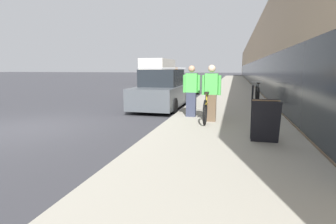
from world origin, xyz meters
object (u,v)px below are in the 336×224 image
(person_rider, at_px, (211,93))
(person_bystander, at_px, (191,91))
(cruiser_bike_nearest, at_px, (257,93))
(vintage_roadster_curbside, at_px, (183,89))
(sandwich_board_sign, at_px, (265,121))
(moving_truck, at_px, (160,72))
(tandem_bicycle, at_px, (208,107))
(bike_rack_hoop, at_px, (253,92))
(parked_sedan_curbside, at_px, (162,91))

(person_rider, bearing_deg, person_bystander, 137.22)
(cruiser_bike_nearest, distance_m, vintage_roadster_curbside, 4.97)
(sandwich_board_sign, distance_m, moving_truck, 23.72)
(tandem_bicycle, distance_m, cruiser_bike_nearest, 5.33)
(tandem_bicycle, relative_size, sandwich_board_sign, 2.92)
(sandwich_board_sign, bearing_deg, bike_rack_hoop, 88.78)
(person_rider, relative_size, person_bystander, 1.01)
(person_rider, xyz_separation_m, vintage_roadster_curbside, (-2.41, 8.10, -0.50))
(person_bystander, distance_m, sandwich_board_sign, 3.28)
(bike_rack_hoop, relative_size, sandwich_board_sign, 0.94)
(tandem_bicycle, height_order, parked_sedan_curbside, parked_sedan_curbside)
(person_bystander, xyz_separation_m, moving_truck, (-6.64, 19.51, 0.41))
(person_rider, distance_m, person_bystander, 0.94)
(person_rider, bearing_deg, tandem_bicycle, 106.91)
(sandwich_board_sign, xyz_separation_m, vintage_roadster_curbside, (-3.73, 10.02, -0.12))
(person_bystander, xyz_separation_m, parked_sedan_curbside, (-1.62, 2.33, -0.22))
(parked_sedan_curbside, bearing_deg, person_rider, -52.12)
(bike_rack_hoop, xyz_separation_m, cruiser_bike_nearest, (0.27, 0.86, -0.13))
(vintage_roadster_curbside, height_order, moving_truck, moving_truck)
(vintage_roadster_curbside, distance_m, moving_truck, 13.05)
(sandwich_board_sign, bearing_deg, person_bystander, 128.06)
(tandem_bicycle, height_order, bike_rack_hoop, tandem_bicycle)
(tandem_bicycle, distance_m, parked_sedan_curbside, 3.45)
(parked_sedan_curbside, bearing_deg, vintage_roadster_curbside, 91.12)
(person_bystander, distance_m, moving_truck, 20.61)
(bike_rack_hoop, distance_m, cruiser_bike_nearest, 0.91)
(bike_rack_hoop, xyz_separation_m, parked_sedan_curbside, (-3.76, -1.52, 0.10))
(person_rider, bearing_deg, vintage_roadster_curbside, 106.58)
(person_rider, relative_size, cruiser_bike_nearest, 0.92)
(person_bystander, xyz_separation_m, cruiser_bike_nearest, (2.41, 4.71, -0.44))
(tandem_bicycle, height_order, cruiser_bike_nearest, cruiser_bike_nearest)
(person_rider, height_order, moving_truck, moving_truck)
(bike_rack_hoop, distance_m, parked_sedan_curbside, 4.06)
(tandem_bicycle, bearing_deg, sandwich_board_sign, -57.87)
(person_bystander, relative_size, moving_truck, 0.22)
(person_rider, distance_m, bike_rack_hoop, 4.73)
(person_rider, height_order, parked_sedan_curbside, person_rider)
(sandwich_board_sign, bearing_deg, tandem_bicycle, 122.13)
(bike_rack_hoop, relative_size, parked_sedan_curbside, 0.20)
(moving_truck, bearing_deg, cruiser_bike_nearest, -58.54)
(person_bystander, height_order, moving_truck, moving_truck)
(tandem_bicycle, bearing_deg, person_rider, -73.09)
(tandem_bicycle, distance_m, moving_truck, 21.11)
(person_rider, xyz_separation_m, cruiser_bike_nearest, (1.72, 5.34, -0.45))
(sandwich_board_sign, bearing_deg, vintage_roadster_curbside, 110.40)
(vintage_roadster_curbside, bearing_deg, person_rider, -73.42)
(parked_sedan_curbside, height_order, moving_truck, moving_truck)
(person_rider, height_order, vintage_roadster_curbside, person_rider)
(person_rider, height_order, sandwich_board_sign, person_rider)
(vintage_roadster_curbside, bearing_deg, sandwich_board_sign, -69.60)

